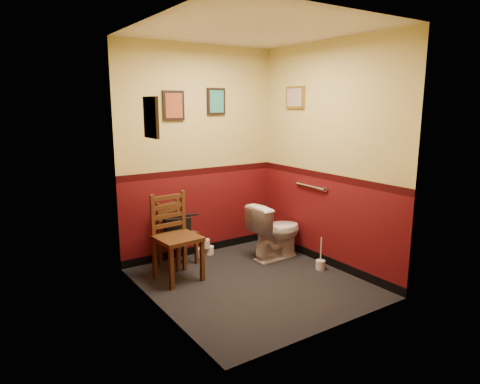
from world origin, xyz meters
name	(u,v)px	position (x,y,z in m)	size (l,w,h in m)	color
floor	(252,283)	(0.00, 0.00, 0.00)	(2.20, 2.40, 0.00)	black
ceiling	(254,29)	(0.00, 0.00, 2.70)	(2.20, 2.40, 0.00)	silver
wall_back	(199,153)	(0.00, 1.20, 1.35)	(2.20, 2.70, 0.00)	#560E11
wall_front	(337,180)	(0.00, -1.20, 1.35)	(2.20, 2.70, 0.00)	#560E11
wall_left	(156,173)	(-1.10, 0.00, 1.35)	(2.40, 2.70, 0.00)	#560E11
wall_right	(328,157)	(1.10, 0.00, 1.35)	(2.40, 2.70, 0.00)	#560E11
grab_bar	(310,186)	(1.07, 0.25, 0.95)	(0.05, 0.56, 0.06)	silver
framed_print_back_a	(174,106)	(-0.35, 1.18, 1.95)	(0.28, 0.04, 0.36)	black
framed_print_back_b	(216,101)	(0.25, 1.18, 2.00)	(0.26, 0.04, 0.34)	black
framed_print_left	(151,117)	(-1.08, 0.10, 1.85)	(0.04, 0.30, 0.38)	black
framed_print_right	(295,97)	(1.08, 0.60, 2.05)	(0.04, 0.34, 0.28)	olive
toilet	(276,231)	(0.72, 0.50, 0.36)	(0.41, 0.73, 0.71)	white
toilet_brush	(320,264)	(0.92, -0.13, 0.07)	(0.11, 0.11, 0.41)	silver
chair_left	(176,237)	(-0.65, 0.60, 0.49)	(0.49, 0.49, 0.98)	#513118
chair_right	(176,233)	(-0.45, 1.01, 0.40)	(0.47, 0.47, 0.79)	#513118
handbag	(177,225)	(-0.44, 0.97, 0.51)	(0.33, 0.22, 0.22)	black
tp_stack	(205,249)	(-0.01, 1.07, 0.09)	(0.25, 0.13, 0.22)	silver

